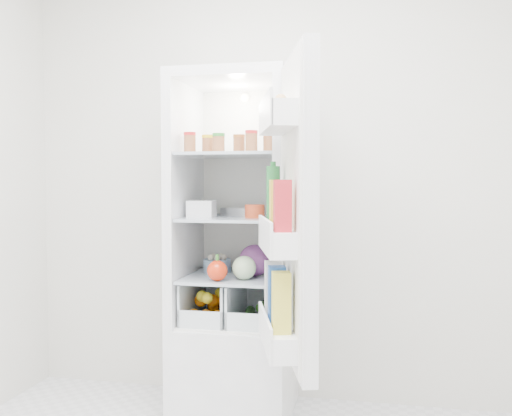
% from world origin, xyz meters
% --- Properties ---
extents(room_walls, '(3.02, 3.02, 2.61)m').
position_xyz_m(room_walls, '(0.00, 0.00, 1.59)').
color(room_walls, beige).
rests_on(room_walls, ground).
extents(refrigerator, '(0.60, 0.60, 1.80)m').
position_xyz_m(refrigerator, '(-0.20, 1.25, 0.67)').
color(refrigerator, silver).
rests_on(refrigerator, ground).
extents(shelf_low, '(0.49, 0.53, 0.01)m').
position_xyz_m(shelf_low, '(-0.20, 1.19, 0.74)').
color(shelf_low, '#9EACBA').
rests_on(shelf_low, refrigerator).
extents(shelf_mid, '(0.49, 0.53, 0.02)m').
position_xyz_m(shelf_mid, '(-0.20, 1.19, 1.05)').
color(shelf_mid, '#9EACBA').
rests_on(shelf_mid, refrigerator).
extents(shelf_top, '(0.49, 0.53, 0.02)m').
position_xyz_m(shelf_top, '(-0.20, 1.19, 1.38)').
color(shelf_top, '#9EACBA').
rests_on(shelf_top, refrigerator).
extents(crisper_left, '(0.23, 0.46, 0.22)m').
position_xyz_m(crisper_left, '(-0.32, 1.19, 0.61)').
color(crisper_left, silver).
rests_on(crisper_left, refrigerator).
extents(crisper_right, '(0.23, 0.46, 0.22)m').
position_xyz_m(crisper_right, '(-0.08, 1.19, 0.61)').
color(crisper_right, silver).
rests_on(crisper_right, refrigerator).
extents(condiment_jars, '(0.46, 0.16, 0.08)m').
position_xyz_m(condiment_jars, '(-0.20, 1.07, 1.43)').
color(condiment_jars, '#B21919').
rests_on(condiment_jars, shelf_top).
extents(squeeze_bottle, '(0.08, 0.08, 0.20)m').
position_xyz_m(squeeze_bottle, '(-0.02, 1.32, 1.49)').
color(squeeze_bottle, white).
rests_on(squeeze_bottle, shelf_top).
extents(tub_white, '(0.14, 0.14, 0.09)m').
position_xyz_m(tub_white, '(-0.36, 1.13, 1.10)').
color(tub_white, silver).
rests_on(tub_white, shelf_mid).
extents(tin_red, '(0.12, 0.12, 0.07)m').
position_xyz_m(tin_red, '(-0.08, 1.12, 1.09)').
color(tin_red, '#B43B1B').
rests_on(tin_red, shelf_mid).
extents(foil_tray, '(0.19, 0.16, 0.04)m').
position_xyz_m(foil_tray, '(-0.20, 1.30, 1.08)').
color(foil_tray, '#BCBDC1').
rests_on(foil_tray, shelf_mid).
extents(red_cabbage, '(0.16, 0.16, 0.16)m').
position_xyz_m(red_cabbage, '(-0.09, 1.19, 0.83)').
color(red_cabbage, '#5E205F').
rests_on(red_cabbage, shelf_low).
extents(bell_pepper, '(0.10, 0.10, 0.10)m').
position_xyz_m(bell_pepper, '(-0.24, 1.00, 0.80)').
color(bell_pepper, red).
rests_on(bell_pepper, shelf_low).
extents(mushroom_bowl, '(0.17, 0.17, 0.07)m').
position_xyz_m(mushroom_bowl, '(-0.32, 1.26, 0.78)').
color(mushroom_bowl, '#8CB1D1').
rests_on(mushroom_bowl, shelf_low).
extents(salad_bag, '(0.12, 0.12, 0.12)m').
position_xyz_m(salad_bag, '(-0.12, 1.06, 0.81)').
color(salad_bag, '#A8C594').
rests_on(salad_bag, shelf_low).
extents(citrus_pile, '(0.20, 0.31, 0.16)m').
position_xyz_m(citrus_pile, '(-0.32, 1.17, 0.58)').
color(citrus_pile, orange).
rests_on(citrus_pile, refrigerator).
extents(veg_pile, '(0.16, 0.30, 0.10)m').
position_xyz_m(veg_pile, '(-0.07, 1.18, 0.56)').
color(veg_pile, '#1C4918').
rests_on(veg_pile, refrigerator).
extents(fridge_door, '(0.32, 0.59, 1.30)m').
position_xyz_m(fridge_door, '(0.19, 0.62, 1.09)').
color(fridge_door, silver).
rests_on(fridge_door, refrigerator).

